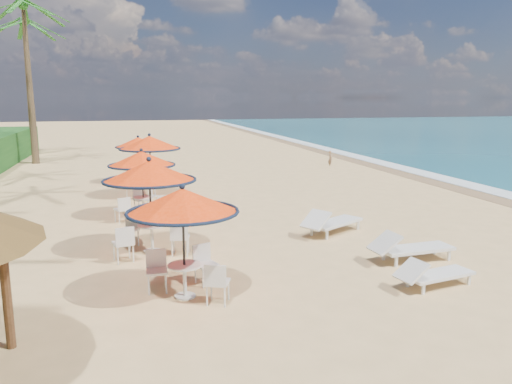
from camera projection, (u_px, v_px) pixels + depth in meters
ground at (392, 275)px, 11.13m from camera, size 160.00×160.00×0.00m
foam_strip at (463, 184)px, 22.94m from camera, size 1.20×140.00×0.04m
wetsand_band at (446, 185)px, 22.72m from camera, size 1.40×140.00×0.02m
station_0 at (184, 214)px, 9.65m from camera, size 2.20×2.20×2.29m
station_1 at (148, 183)px, 12.48m from camera, size 2.35×2.35×2.45m
station_2 at (142, 167)px, 16.26m from camera, size 2.19×2.19×2.29m
station_3 at (149, 149)px, 19.63m from camera, size 2.42×2.42×2.53m
station_4 at (139, 147)px, 23.02m from camera, size 2.11×2.11×2.20m
lounger_near at (432, 274)px, 10.36m from camera, size 1.86×0.87×0.64m
lounger_mid at (409, 247)px, 12.01m from camera, size 2.14×0.79×0.75m
lounger_far at (331, 222)px, 14.43m from camera, size 2.21×1.67×0.78m
palm_6 at (24, 15)px, 28.46m from camera, size 5.00×5.00×9.35m
palm_7 at (24, 32)px, 33.26m from camera, size 5.00×5.00×9.03m
person at (330, 158)px, 28.86m from camera, size 0.24×0.35×0.93m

